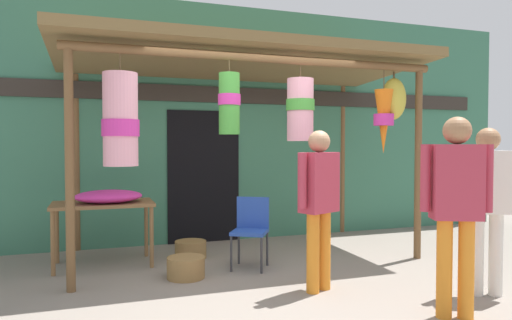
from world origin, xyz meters
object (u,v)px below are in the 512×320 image
Objects in this scene: display_table at (103,210)px; vendor_in_orange at (319,197)px; customer_foreground at (487,197)px; shopper_by_bananas at (456,199)px; flower_heap_on_table at (110,196)px; folding_chair at (251,226)px; wicker_basket_by_table at (186,267)px; wicker_basket_spare at (191,249)px.

vendor_in_orange is at bearing -40.96° from display_table.
shopper_by_bananas is at bearing -152.24° from customer_foreground.
flower_heap_on_table is 1.75m from folding_chair.
vendor_in_orange is 1.64m from customer_foreground.
wicker_basket_by_table is 0.91m from wicker_basket_spare.
flower_heap_on_table is 0.46× the size of shopper_by_bananas.
vendor_in_orange is at bearing 156.00° from customer_foreground.
flower_heap_on_table is at bearing 134.08° from wicker_basket_by_table.
folding_chair is at bearing -48.28° from wicker_basket_spare.
folding_chair is at bearing 13.76° from wicker_basket_by_table.
vendor_in_orange reaches higher than wicker_basket_by_table.
folding_chair is 0.49× the size of shopper_by_bananas.
flower_heap_on_table is 1.34m from wicker_basket_by_table.
flower_heap_on_table is (0.08, -0.08, 0.17)m from display_table.
customer_foreground is (1.49, -0.67, 0.01)m from vendor_in_orange.
customer_foreground is at bearing -43.70° from folding_chair.
customer_foreground is at bearing -24.00° from vendor_in_orange.
display_table is at bearing 135.91° from flower_heap_on_table.
shopper_by_bananas reaches higher than vendor_in_orange.
customer_foreground is at bearing -30.20° from wicker_basket_by_table.
shopper_by_bananas is (2.72, -2.75, 0.16)m from flower_heap_on_table.
display_table reaches higher than wicker_basket_by_table.
customer_foreground is 0.96× the size of shopper_by_bananas.
folding_chair is 2.48m from shopper_by_bananas.
wicker_basket_spare is at bearing 131.72° from folding_chair.
display_table reaches higher than wicker_basket_spare.
vendor_in_orange is 0.99× the size of customer_foreground.
vendor_in_orange is 1.30m from shopper_by_bananas.
customer_foreground reaches higher than wicker_basket_spare.
flower_heap_on_table is 1.25m from wicker_basket_spare.
wicker_basket_spare is (1.00, 0.08, -0.74)m from flower_heap_on_table.
wicker_basket_spare is (0.23, 0.88, -0.01)m from wicker_basket_by_table.
shopper_by_bananas is (1.11, -2.15, 0.52)m from folding_chair.
flower_heap_on_table is 0.49× the size of vendor_in_orange.
customer_foreground reaches higher than wicker_basket_by_table.
folding_chair is at bearing -20.30° from flower_heap_on_table.
customer_foreground is at bearing -44.91° from wicker_basket_spare.
wicker_basket_by_table is (0.85, -0.88, -0.57)m from display_table.
vendor_in_orange reaches higher than wicker_basket_spare.
display_table is 4.30m from customer_foreground.
display_table is 2.92× the size of wicker_basket_spare.
shopper_by_bananas is at bearing -58.77° from wicker_basket_spare.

